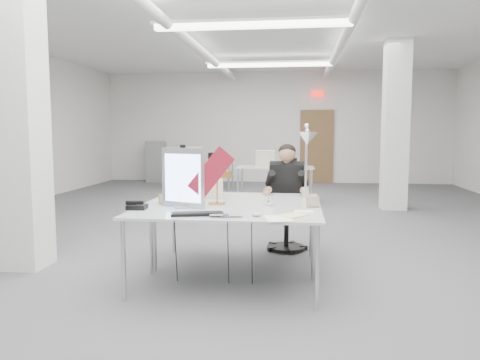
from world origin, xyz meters
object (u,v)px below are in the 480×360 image
at_px(architect_lamp, 307,155).
at_px(laptop, 226,216).
at_px(desk_main, 225,213).
at_px(bankers_lamp, 217,188).
at_px(desk_phone, 137,207).
at_px(monitor, 183,178).
at_px(seated_person, 287,180).
at_px(beige_monitor, 206,182).
at_px(office_chair, 287,209).

bearing_deg(architect_lamp, laptop, -125.67).
relative_size(desk_main, bankers_lamp, 5.34).
bearing_deg(bankers_lamp, architect_lamp, 40.18).
relative_size(bankers_lamp, desk_phone, 1.89).
height_order(monitor, laptop, monitor).
height_order(seated_person, beige_monitor, seated_person).
distance_m(seated_person, monitor, 1.68).
bearing_deg(laptop, seated_person, 70.70).
xyz_separation_m(seated_person, desk_phone, (-1.39, -1.52, -0.12)).
bearing_deg(bankers_lamp, laptop, -54.40).
relative_size(office_chair, seated_person, 1.12).
bearing_deg(office_chair, bankers_lamp, -115.67).
relative_size(desk_main, desk_phone, 10.11).
distance_m(office_chair, monitor, 1.79).
bearing_deg(desk_main, monitor, 158.24).
height_order(seated_person, laptop, seated_person).
distance_m(seated_person, beige_monitor, 1.09).
height_order(bankers_lamp, desk_phone, bankers_lamp).
distance_m(beige_monitor, architect_lamp, 1.16).
relative_size(beige_monitor, architect_lamp, 0.38).
distance_m(office_chair, architect_lamp, 1.13).
distance_m(monitor, desk_phone, 0.52).
bearing_deg(laptop, architect_lamp, 51.69).
bearing_deg(architect_lamp, seated_person, 103.69).
bearing_deg(beige_monitor, bankers_lamp, -76.01).
bearing_deg(desk_phone, architect_lamp, 20.93).
distance_m(office_chair, laptop, 1.97).
distance_m(desk_main, office_chair, 1.69).
relative_size(desk_main, office_chair, 1.73).
bearing_deg(monitor, desk_phone, -139.31).
height_order(laptop, architect_lamp, architect_lamp).
bearing_deg(laptop, monitor, 130.78).
bearing_deg(beige_monitor, monitor, -106.17).
distance_m(bankers_lamp, architect_lamp, 1.01).
relative_size(monitor, bankers_lamp, 1.72).
relative_size(desk_main, beige_monitor, 4.84).
xyz_separation_m(desk_main, monitor, (-0.43, 0.17, 0.30)).
bearing_deg(beige_monitor, desk_main, -78.12).
xyz_separation_m(desk_main, bankers_lamp, (-0.14, 0.42, 0.18)).
xyz_separation_m(desk_main, laptop, (0.06, -0.31, 0.02)).
bearing_deg(seated_person, monitor, -120.90).
xyz_separation_m(monitor, desk_phone, (-0.42, -0.16, -0.27)).
relative_size(office_chair, laptop, 3.69).
height_order(laptop, desk_phone, desk_phone).
bearing_deg(beige_monitor, architect_lamp, -16.86).
bearing_deg(desk_main, beige_monitor, 111.28).
distance_m(monitor, beige_monitor, 0.74).
xyz_separation_m(office_chair, desk_phone, (-1.39, -1.57, 0.26)).
distance_m(desk_main, bankers_lamp, 0.48).
xyz_separation_m(beige_monitor, architect_lamp, (1.11, -0.15, 0.32)).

